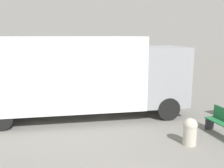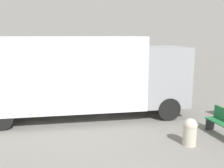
{
  "view_description": "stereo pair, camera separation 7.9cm",
  "coord_description": "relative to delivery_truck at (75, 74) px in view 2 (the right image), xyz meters",
  "views": [
    {
      "loc": [
        -1.77,
        -2.92,
        3.29
      ],
      "look_at": [
        1.09,
        4.6,
        1.7
      ],
      "focal_mm": 40.0,
      "sensor_mm": 36.0,
      "label": 1
    },
    {
      "loc": [
        -1.69,
        -2.95,
        3.29
      ],
      "look_at": [
        1.09,
        4.6,
        1.7
      ],
      "focal_mm": 40.0,
      "sensor_mm": 36.0,
      "label": 2
    }
  ],
  "objects": [
    {
      "name": "delivery_truck",
      "position": [
        0.0,
        0.0,
        0.0
      ],
      "size": [
        8.99,
        3.85,
        3.23
      ],
      "rotation": [
        0.0,
        0.0,
        -0.19
      ],
      "color": "silver",
      "rests_on": "ground"
    },
    {
      "name": "bollard_near_bench",
      "position": [
        2.63,
        -3.83,
        -1.33
      ],
      "size": [
        0.42,
        0.42,
        0.84
      ],
      "color": "#B2AD9E",
      "rests_on": "ground"
    }
  ]
}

